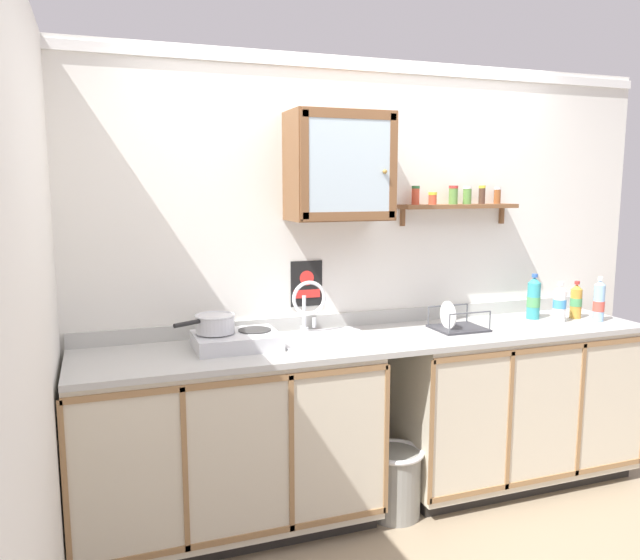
% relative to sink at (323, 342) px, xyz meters
% --- Properties ---
extents(floor, '(6.22, 6.22, 0.00)m').
position_rel_sink_xyz_m(floor, '(0.31, -0.30, -0.94)').
color(floor, gray).
rests_on(floor, ground).
extents(back_wall, '(3.82, 0.07, 2.46)m').
position_rel_sink_xyz_m(back_wall, '(0.31, 0.28, 0.30)').
color(back_wall, silver).
rests_on(back_wall, ground).
extents(side_wall_left, '(0.05, 3.36, 2.46)m').
position_rel_sink_xyz_m(side_wall_left, '(-1.32, -0.62, 0.29)').
color(side_wall_left, silver).
rests_on(side_wall_left, ground).
extents(lower_cabinet_run, '(1.51, 0.61, 0.92)m').
position_rel_sink_xyz_m(lower_cabinet_run, '(-0.53, -0.04, -0.48)').
color(lower_cabinet_run, black).
rests_on(lower_cabinet_run, ground).
extents(lower_cabinet_run_right, '(1.46, 0.61, 0.92)m').
position_rel_sink_xyz_m(lower_cabinet_run_right, '(1.18, -0.04, -0.48)').
color(lower_cabinet_run_right, black).
rests_on(lower_cabinet_run_right, ground).
extents(countertop, '(3.18, 0.63, 0.03)m').
position_rel_sink_xyz_m(countertop, '(0.31, -0.04, -0.00)').
color(countertop, '#B2B2AD').
rests_on(countertop, lower_cabinet_run).
extents(backsplash, '(3.18, 0.02, 0.08)m').
position_rel_sink_xyz_m(backsplash, '(0.31, 0.25, 0.05)').
color(backsplash, '#B2B2AD').
rests_on(backsplash, countertop).
extents(sink, '(0.50, 0.48, 0.41)m').
position_rel_sink_xyz_m(sink, '(0.00, 0.00, 0.00)').
color(sink, silver).
rests_on(sink, countertop).
extents(hot_plate_stove, '(0.42, 0.31, 0.08)m').
position_rel_sink_xyz_m(hot_plate_stove, '(-0.47, -0.01, 0.05)').
color(hot_plate_stove, silver).
rests_on(hot_plate_stove, countertop).
extents(saucepan, '(0.32, 0.22, 0.09)m').
position_rel_sink_xyz_m(saucepan, '(-0.57, 0.01, 0.14)').
color(saucepan, silver).
rests_on(saucepan, hot_plate_stove).
extents(bottle_detergent_teal_0, '(0.08, 0.08, 0.28)m').
position_rel_sink_xyz_m(bottle_detergent_teal_0, '(1.39, 0.06, 0.14)').
color(bottle_detergent_teal_0, teal).
rests_on(bottle_detergent_teal_0, countertop).
extents(bottle_water_blue_1, '(0.07, 0.07, 0.27)m').
position_rel_sink_xyz_m(bottle_water_blue_1, '(1.71, -0.14, 0.13)').
color(bottle_water_blue_1, '#8CB7E0').
rests_on(bottle_water_blue_1, countertop).
extents(bottle_juice_amber_2, '(0.07, 0.07, 0.23)m').
position_rel_sink_xyz_m(bottle_juice_amber_2, '(1.65, -0.02, 0.12)').
color(bottle_juice_amber_2, gold).
rests_on(bottle_juice_amber_2, countertop).
extents(bottle_opaque_white_3, '(0.08, 0.08, 0.24)m').
position_rel_sink_xyz_m(bottle_opaque_white_3, '(1.48, -0.07, 0.12)').
color(bottle_opaque_white_3, white).
rests_on(bottle_opaque_white_3, countertop).
extents(dish_rack, '(0.28, 0.25, 0.17)m').
position_rel_sink_xyz_m(dish_rack, '(0.79, -0.04, 0.04)').
color(dish_rack, '#333338').
rests_on(dish_rack, countertop).
extents(wall_cabinet, '(0.54, 0.32, 0.57)m').
position_rel_sink_xyz_m(wall_cabinet, '(0.13, 0.11, 0.92)').
color(wall_cabinet, brown).
extents(spice_shelf, '(0.74, 0.14, 0.23)m').
position_rel_sink_xyz_m(spice_shelf, '(0.92, 0.19, 0.72)').
color(spice_shelf, brown).
extents(warning_sign, '(0.18, 0.01, 0.26)m').
position_rel_sink_xyz_m(warning_sign, '(-0.01, 0.25, 0.27)').
color(warning_sign, black).
extents(trash_bin, '(0.31, 0.31, 0.37)m').
position_rel_sink_xyz_m(trash_bin, '(0.34, -0.20, -0.75)').
color(trash_bin, gray).
rests_on(trash_bin, ground).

